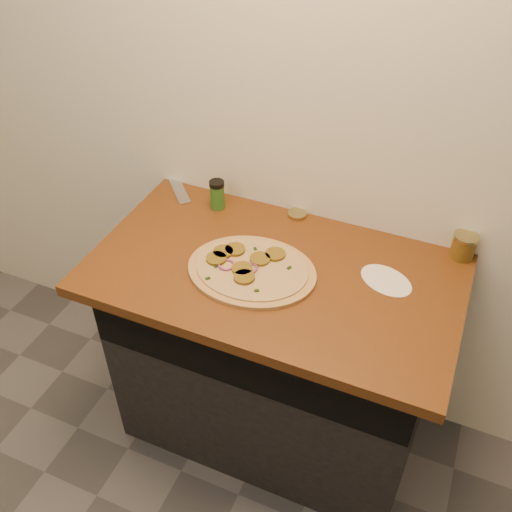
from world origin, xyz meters
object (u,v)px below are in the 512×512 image
at_px(chefs_knife, 173,176).
at_px(salsa_jar, 464,246).
at_px(pizza, 251,269).
at_px(spice_shaker, 217,194).

bearing_deg(chefs_knife, salsa_jar, -2.60).
height_order(pizza, salsa_jar, salsa_jar).
bearing_deg(spice_shaker, chefs_knife, 155.92).
distance_m(chefs_knife, salsa_jar, 1.12).
bearing_deg(chefs_knife, pizza, -37.74).
xyz_separation_m(chefs_knife, spice_shaker, (0.26, -0.11, 0.05)).
height_order(chefs_knife, spice_shaker, spice_shaker).
bearing_deg(pizza, salsa_jar, 29.33).
height_order(salsa_jar, spice_shaker, spice_shaker).
relative_size(salsa_jar, spice_shaker, 0.79).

